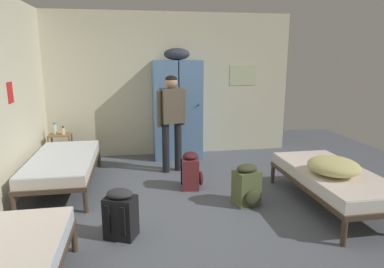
{
  "coord_description": "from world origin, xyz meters",
  "views": [
    {
      "loc": [
        -0.73,
        -3.91,
        1.92
      ],
      "look_at": [
        0.0,
        0.27,
        0.95
      ],
      "focal_mm": 31.91,
      "sensor_mm": 36.0,
      "label": 1
    }
  ],
  "objects_px": {
    "shelf_unit": "(61,146)",
    "backpack_black": "(121,214)",
    "water_bottle": "(55,129)",
    "backpack_maroon": "(191,171)",
    "backpack_olive": "(247,186)",
    "person_traveler": "(172,115)",
    "bed_left_rear": "(63,163)",
    "bed_right": "(333,178)",
    "bedding_heap": "(334,166)",
    "lotion_bottle": "(63,131)",
    "locker_bank": "(177,108)"
  },
  "relations": [
    {
      "from": "lotion_bottle",
      "to": "backpack_olive",
      "type": "bearing_deg",
      "value": -38.84
    },
    {
      "from": "water_bottle",
      "to": "backpack_maroon",
      "type": "distance_m",
      "value": 2.69
    },
    {
      "from": "backpack_olive",
      "to": "person_traveler",
      "type": "bearing_deg",
      "value": 118.06
    },
    {
      "from": "shelf_unit",
      "to": "locker_bank",
      "type": "bearing_deg",
      "value": 4.09
    },
    {
      "from": "backpack_maroon",
      "to": "backpack_black",
      "type": "xyz_separation_m",
      "value": [
        -0.98,
        -1.26,
        0.0
      ]
    },
    {
      "from": "bed_right",
      "to": "lotion_bottle",
      "type": "height_order",
      "value": "lotion_bottle"
    },
    {
      "from": "bed_right",
      "to": "backpack_olive",
      "type": "relative_size",
      "value": 3.45
    },
    {
      "from": "person_traveler",
      "to": "water_bottle",
      "type": "relative_size",
      "value": 7.75
    },
    {
      "from": "backpack_black",
      "to": "backpack_olive",
      "type": "relative_size",
      "value": 1.0
    },
    {
      "from": "locker_bank",
      "to": "backpack_maroon",
      "type": "bearing_deg",
      "value": -90.43
    },
    {
      "from": "person_traveler",
      "to": "lotion_bottle",
      "type": "height_order",
      "value": "person_traveler"
    },
    {
      "from": "person_traveler",
      "to": "backpack_black",
      "type": "distance_m",
      "value": 2.33
    },
    {
      "from": "person_traveler",
      "to": "water_bottle",
      "type": "bearing_deg",
      "value": 161.09
    },
    {
      "from": "backpack_black",
      "to": "lotion_bottle",
      "type": "bearing_deg",
      "value": 111.45
    },
    {
      "from": "locker_bank",
      "to": "water_bottle",
      "type": "distance_m",
      "value": 2.23
    },
    {
      "from": "backpack_black",
      "to": "person_traveler",
      "type": "bearing_deg",
      "value": 69.06
    },
    {
      "from": "bed_right",
      "to": "bedding_heap",
      "type": "xyz_separation_m",
      "value": [
        -0.1,
        -0.14,
        0.22
      ]
    },
    {
      "from": "person_traveler",
      "to": "backpack_maroon",
      "type": "height_order",
      "value": "person_traveler"
    },
    {
      "from": "bedding_heap",
      "to": "water_bottle",
      "type": "relative_size",
      "value": 3.15
    },
    {
      "from": "bed_left_rear",
      "to": "person_traveler",
      "type": "distance_m",
      "value": 1.84
    },
    {
      "from": "water_bottle",
      "to": "lotion_bottle",
      "type": "relative_size",
      "value": 1.39
    },
    {
      "from": "locker_bank",
      "to": "lotion_bottle",
      "type": "xyz_separation_m",
      "value": [
        -2.06,
        -0.19,
        -0.33
      ]
    },
    {
      "from": "lotion_bottle",
      "to": "backpack_olive",
      "type": "xyz_separation_m",
      "value": [
        2.66,
        -2.15,
        -0.38
      ]
    },
    {
      "from": "person_traveler",
      "to": "water_bottle",
      "type": "height_order",
      "value": "person_traveler"
    },
    {
      "from": "bed_left_rear",
      "to": "backpack_maroon",
      "type": "xyz_separation_m",
      "value": [
        1.86,
        -0.33,
        -0.12
      ]
    },
    {
      "from": "bed_right",
      "to": "backpack_maroon",
      "type": "height_order",
      "value": "backpack_maroon"
    },
    {
      "from": "bed_right",
      "to": "backpack_black",
      "type": "distance_m",
      "value": 2.7
    },
    {
      "from": "bedding_heap",
      "to": "backpack_maroon",
      "type": "bearing_deg",
      "value": 146.22
    },
    {
      "from": "person_traveler",
      "to": "backpack_maroon",
      "type": "bearing_deg",
      "value": -76.83
    },
    {
      "from": "shelf_unit",
      "to": "backpack_maroon",
      "type": "relative_size",
      "value": 1.04
    },
    {
      "from": "shelf_unit",
      "to": "bed_left_rear",
      "type": "distance_m",
      "value": 1.18
    },
    {
      "from": "bed_right",
      "to": "lotion_bottle",
      "type": "xyz_separation_m",
      "value": [
        -3.74,
        2.37,
        0.26
      ]
    },
    {
      "from": "lotion_bottle",
      "to": "backpack_black",
      "type": "relative_size",
      "value": 0.27
    },
    {
      "from": "person_traveler",
      "to": "lotion_bottle",
      "type": "relative_size",
      "value": 10.77
    },
    {
      "from": "locker_bank",
      "to": "backpack_olive",
      "type": "height_order",
      "value": "locker_bank"
    },
    {
      "from": "backpack_maroon",
      "to": "lotion_bottle",
      "type": "bearing_deg",
      "value": 144.86
    },
    {
      "from": "bed_right",
      "to": "bedding_heap",
      "type": "relative_size",
      "value": 2.89
    },
    {
      "from": "water_bottle",
      "to": "lotion_bottle",
      "type": "distance_m",
      "value": 0.16
    },
    {
      "from": "water_bottle",
      "to": "backpack_black",
      "type": "distance_m",
      "value": 3.04
    },
    {
      "from": "locker_bank",
      "to": "backpack_olive",
      "type": "bearing_deg",
      "value": -75.44
    },
    {
      "from": "bed_right",
      "to": "backpack_olive",
      "type": "bearing_deg",
      "value": 168.1
    },
    {
      "from": "water_bottle",
      "to": "backpack_maroon",
      "type": "relative_size",
      "value": 0.38
    },
    {
      "from": "shelf_unit",
      "to": "backpack_black",
      "type": "height_order",
      "value": "shelf_unit"
    },
    {
      "from": "person_traveler",
      "to": "backpack_black",
      "type": "relative_size",
      "value": 2.94
    },
    {
      "from": "bedding_heap",
      "to": "water_bottle",
      "type": "distance_m",
      "value": 4.59
    },
    {
      "from": "bed_left_rear",
      "to": "backpack_black",
      "type": "relative_size",
      "value": 3.45
    },
    {
      "from": "shelf_unit",
      "to": "lotion_bottle",
      "type": "xyz_separation_m",
      "value": [
        0.07,
        -0.04,
        0.29
      ]
    },
    {
      "from": "bed_left_rear",
      "to": "backpack_maroon",
      "type": "height_order",
      "value": "backpack_maroon"
    },
    {
      "from": "shelf_unit",
      "to": "bed_right",
      "type": "height_order",
      "value": "shelf_unit"
    },
    {
      "from": "locker_bank",
      "to": "bed_right",
      "type": "relative_size",
      "value": 1.09
    }
  ]
}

